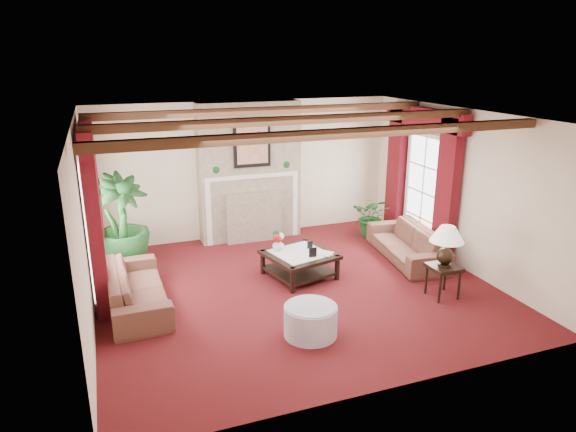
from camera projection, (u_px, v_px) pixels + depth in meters
name	position (u px, v px, depth m)	size (l,w,h in m)	color
floor	(296.00, 288.00, 8.13)	(6.00, 6.00, 0.00)	#460C12
ceiling	(297.00, 116.00, 7.32)	(6.00, 6.00, 0.00)	white
back_wall	(247.00, 170.00, 10.18)	(6.00, 0.02, 2.70)	beige
left_wall	(84.00, 229.00, 6.74)	(0.02, 5.50, 2.70)	beige
right_wall	(461.00, 189.00, 8.71)	(0.02, 5.50, 2.70)	beige
ceiling_beams	(297.00, 120.00, 7.33)	(6.00, 3.00, 0.12)	#3E2313
fireplace	(248.00, 101.00, 9.60)	(2.00, 0.52, 2.70)	#9C8365
french_door_left	(80.00, 156.00, 7.41)	(0.10, 1.10, 2.16)	white
french_door_right	(429.00, 135.00, 9.36)	(0.10, 1.10, 2.16)	white
curtains_left	(85.00, 127.00, 7.32)	(0.20, 2.40, 2.55)	#560B11
curtains_right	(425.00, 112.00, 9.20)	(0.20, 2.40, 2.55)	#560B11
sofa_left	(136.00, 281.00, 7.44)	(0.62, 2.02, 0.79)	#340E1A
sofa_right	(407.00, 238.00, 9.20)	(0.84, 2.05, 0.78)	#340E1A
potted_palm	(123.00, 243.00, 8.74)	(1.66, 1.90, 0.93)	black
small_plant	(372.00, 221.00, 10.37)	(1.12, 1.12, 0.65)	black
coffee_table	(299.00, 265.00, 8.50)	(1.02, 1.02, 0.42)	black
side_table	(443.00, 281.00, 7.78)	(0.43, 0.43, 0.51)	black
ottoman	(311.00, 321.00, 6.72)	(0.70, 0.70, 0.41)	#B3AAC0
table_lamp	(446.00, 246.00, 7.61)	(0.51, 0.51, 0.64)	black
flower_vase	(278.00, 245.00, 8.54)	(0.21, 0.22, 0.19)	silver
book	(320.00, 247.00, 8.26)	(0.19, 0.16, 0.31)	black
photo_frame_a	(313.00, 253.00, 8.23)	(0.13, 0.02, 0.17)	black
photo_frame_b	(310.00, 245.00, 8.61)	(0.10, 0.02, 0.13)	black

